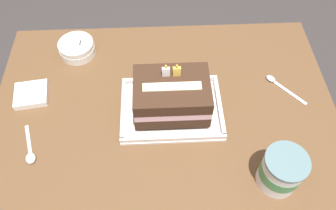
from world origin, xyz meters
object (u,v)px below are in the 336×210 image
(foil_tray, at_px, (171,109))
(serving_spoon_near_tray, at_px, (30,154))
(napkin_pile, at_px, (31,94))
(birthday_cake, at_px, (172,95))
(bowl_stack, at_px, (77,48))
(ice_cream_tub, at_px, (281,171))
(serving_spoon_by_bowls, at_px, (277,83))

(foil_tray, height_order, serving_spoon_near_tray, foil_tray)
(napkin_pile, bearing_deg, birthday_cake, -9.37)
(foil_tray, xyz_separation_m, bowl_stack, (-0.31, 0.25, 0.02))
(serving_spoon_near_tray, bearing_deg, ice_cream_tub, -8.69)
(foil_tray, distance_m, serving_spoon_by_bowls, 0.35)
(foil_tray, distance_m, napkin_pile, 0.44)
(serving_spoon_near_tray, bearing_deg, birthday_cake, 18.67)
(foil_tray, height_order, serving_spoon_by_bowls, foil_tray)
(foil_tray, relative_size, ice_cream_tub, 2.57)
(birthday_cake, height_order, napkin_pile, birthday_cake)
(foil_tray, xyz_separation_m, napkin_pile, (-0.43, 0.07, 0.00))
(birthday_cake, distance_m, bowl_stack, 0.40)
(birthday_cake, relative_size, bowl_stack, 1.79)
(serving_spoon_near_tray, bearing_deg, foil_tray, 18.66)
(foil_tray, xyz_separation_m, serving_spoon_by_bowls, (0.34, 0.09, -0.00))
(ice_cream_tub, height_order, serving_spoon_near_tray, ice_cream_tub)
(bowl_stack, relative_size, serving_spoon_by_bowls, 0.94)
(ice_cream_tub, bearing_deg, serving_spoon_by_bowls, 76.27)
(foil_tray, xyz_separation_m, birthday_cake, (-0.00, 0.00, 0.07))
(foil_tray, distance_m, ice_cream_tub, 0.36)
(napkin_pile, bearing_deg, ice_cream_tub, -23.80)
(napkin_pile, bearing_deg, serving_spoon_by_bowls, 1.17)
(birthday_cake, bearing_deg, ice_cream_tub, -41.78)
(foil_tray, bearing_deg, ice_cream_tub, -41.78)
(serving_spoon_near_tray, distance_m, napkin_pile, 0.21)
(bowl_stack, bearing_deg, foil_tray, -39.29)
(ice_cream_tub, relative_size, napkin_pile, 1.05)
(serving_spoon_near_tray, xyz_separation_m, serving_spoon_by_bowls, (0.74, 0.22, -0.00))
(ice_cream_tub, xyz_separation_m, serving_spoon_near_tray, (-0.66, 0.10, -0.05))
(serving_spoon_near_tray, height_order, napkin_pile, napkin_pile)
(serving_spoon_by_bowls, xyz_separation_m, napkin_pile, (-0.78, -0.02, 0.01))
(birthday_cake, bearing_deg, napkin_pile, 170.63)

